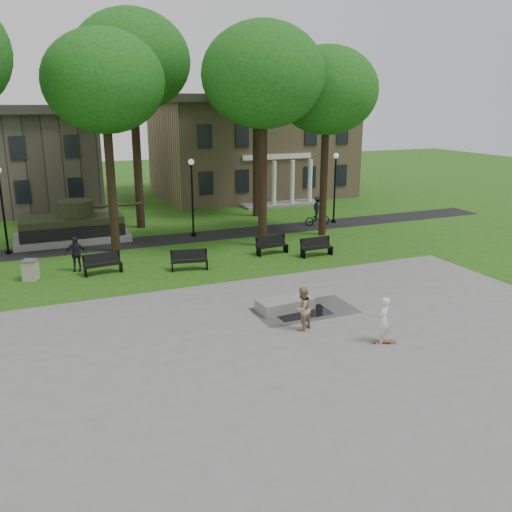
{
  "coord_description": "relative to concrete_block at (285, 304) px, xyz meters",
  "views": [
    {
      "loc": [
        -8.64,
        -19.22,
        7.95
      ],
      "look_at": [
        0.36,
        2.05,
        1.4
      ],
      "focal_mm": 38.0,
      "sensor_mm": 36.0,
      "label": 1
    }
  ],
  "objects": [
    {
      "name": "building_right",
      "position": [
        9.73,
        27.14,
        4.1
      ],
      "size": [
        17.0,
        12.0,
        8.6
      ],
      "color": "#9E8460",
      "rests_on": "ground"
    },
    {
      "name": "park_bench_1",
      "position": [
        -1.99,
        6.75,
        0.28
      ],
      "size": [
        1.85,
        0.86,
        1.0
      ],
      "rotation": [
        0.0,
        0.0,
        -0.19
      ],
      "color": "black",
      "rests_on": "ground"
    },
    {
      "name": "footpath",
      "position": [
        -0.27,
        13.14,
        -0.24
      ],
      "size": [
        44.0,
        2.6,
        0.01
      ],
      "primitive_type": "cube",
      "color": "black",
      "rests_on": "ground"
    },
    {
      "name": "trash_bin",
      "position": [
        -9.22,
        8.08,
        0.24
      ],
      "size": [
        0.87,
        0.87,
        0.96
      ],
      "rotation": [
        0.0,
        0.0,
        -0.41
      ],
      "color": "#B1A492",
      "rests_on": "ground"
    },
    {
      "name": "ground",
      "position": [
        -0.27,
        1.14,
        -0.24
      ],
      "size": [
        120.0,
        120.0,
        0.0
      ],
      "primitive_type": "plane",
      "color": "#264B11",
      "rests_on": "ground"
    },
    {
      "name": "friend_watching",
      "position": [
        -0.3,
        -1.98,
        0.58
      ],
      "size": [
        0.97,
        0.89,
        1.61
      ],
      "primitive_type": "imported",
      "rotation": [
        0.0,
        0.0,
        3.59
      ],
      "color": "#988462",
      "rests_on": "plaza"
    },
    {
      "name": "tree_3",
      "position": [
        7.73,
        10.64,
        8.35
      ],
      "size": [
        6.0,
        6.0,
        11.19
      ],
      "color": "black",
      "rests_on": "ground"
    },
    {
      "name": "lamp_right",
      "position": [
        10.23,
        13.44,
        2.55
      ],
      "size": [
        0.36,
        0.36,
        4.73
      ],
      "color": "black",
      "rests_on": "ground"
    },
    {
      "name": "tree_4",
      "position": [
        -2.27,
        17.14,
        10.15
      ],
      "size": [
        7.2,
        7.2,
        13.5
      ],
      "color": "black",
      "rests_on": "ground"
    },
    {
      "name": "park_bench_0",
      "position": [
        -5.99,
        7.77,
        0.28
      ],
      "size": [
        1.84,
        0.73,
        1.0
      ],
      "rotation": [
        0.0,
        0.0,
        0.12
      ],
      "color": "black",
      "rests_on": "ground"
    },
    {
      "name": "tree_5",
      "position": [
        6.23,
        17.64,
        9.42
      ],
      "size": [
        6.4,
        6.4,
        12.44
      ],
      "color": "black",
      "rests_on": "ground"
    },
    {
      "name": "park_bench_3",
      "position": [
        5.02,
        6.54,
        0.28
      ],
      "size": [
        1.81,
        0.57,
        1.0
      ],
      "rotation": [
        0.0,
        0.0,
        0.03
      ],
      "color": "black",
      "rests_on": "ground"
    },
    {
      "name": "puddle",
      "position": [
        0.49,
        -0.58,
        -0.22
      ],
      "size": [
        2.2,
        1.2,
        0.0
      ],
      "primitive_type": "cube",
      "color": "black",
      "rests_on": "plaza"
    },
    {
      "name": "park_bench_2",
      "position": [
        2.98,
        7.83,
        0.28
      ],
      "size": [
        1.83,
        0.68,
        1.0
      ],
      "rotation": [
        0.0,
        0.0,
        0.09
      ],
      "color": "black",
      "rests_on": "ground"
    },
    {
      "name": "plaza",
      "position": [
        -0.27,
        -3.86,
        -0.23
      ],
      "size": [
        22.0,
        16.0,
        0.02
      ],
      "primitive_type": "cube",
      "color": "gray",
      "rests_on": "ground"
    },
    {
      "name": "lamp_left",
      "position": [
        -10.27,
        13.44,
        2.55
      ],
      "size": [
        0.36,
        0.36,
        4.73
      ],
      "color": "black",
      "rests_on": "ground"
    },
    {
      "name": "cyclist",
      "position": [
        8.75,
        13.08,
        0.58
      ],
      "size": [
        1.8,
        1.02,
        2.01
      ],
      "rotation": [
        0.0,
        0.0,
        1.56
      ],
      "color": "black",
      "rests_on": "ground"
    },
    {
      "name": "pedestrian_walker",
      "position": [
        -7.11,
        8.71,
        0.62
      ],
      "size": [
        1.07,
        0.59,
        1.73
      ],
      "primitive_type": "imported",
      "rotation": [
        0.0,
        0.0,
        -0.17
      ],
      "color": "black",
      "rests_on": "ground"
    },
    {
      "name": "tree_1",
      "position": [
        -4.77,
        11.64,
        8.71
      ],
      "size": [
        6.2,
        6.2,
        11.63
      ],
      "color": "black",
      "rests_on": "ground"
    },
    {
      "name": "skateboarder",
      "position": [
        1.73,
        -4.03,
        0.59
      ],
      "size": [
        0.71,
        0.66,
        1.63
      ],
      "primitive_type": "imported",
      "rotation": [
        0.0,
        0.0,
        3.75
      ],
      "color": "white",
      "rests_on": "plaza"
    },
    {
      "name": "concrete_block",
      "position": [
        0.0,
        0.0,
        0.0
      ],
      "size": [
        2.27,
        1.16,
        0.45
      ],
      "primitive_type": "cube",
      "rotation": [
        0.0,
        0.0,
        0.08
      ],
      "color": "gray",
      "rests_on": "plaza"
    },
    {
      "name": "skateboard",
      "position": [
        1.77,
        -4.11,
        -0.19
      ],
      "size": [
        0.8,
        0.48,
        0.07
      ],
      "primitive_type": "cube",
      "rotation": [
        0.0,
        0.0,
        -0.39
      ],
      "color": "brown",
      "rests_on": "plaza"
    },
    {
      "name": "lamp_mid",
      "position": [
        0.23,
        13.44,
        2.55
      ],
      "size": [
        0.36,
        0.36,
        4.73
      ],
      "color": "black",
      "rests_on": "ground"
    },
    {
      "name": "tank_monument",
      "position": [
        -6.73,
        15.14,
        0.61
      ],
      "size": [
        7.45,
        3.4,
        2.4
      ],
      "color": "gray",
      "rests_on": "ground"
    },
    {
      "name": "tree_2",
      "position": [
        3.23,
        9.64,
        9.07
      ],
      "size": [
        6.6,
        6.6,
        12.16
      ],
      "color": "black",
      "rests_on": "ground"
    }
  ]
}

